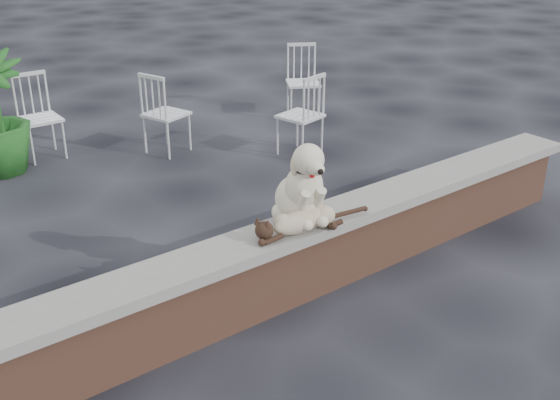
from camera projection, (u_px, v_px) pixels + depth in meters
ground at (293, 295)px, 5.10m from camera, size 60.00×60.00×0.00m
brick_wall at (293, 266)px, 5.00m from camera, size 6.00×0.30×0.50m
capstone at (293, 231)px, 4.88m from camera, size 6.20×0.40×0.08m
dog at (299, 180)px, 4.81m from camera, size 0.52×0.62×0.64m
cat at (303, 219)px, 4.75m from camera, size 1.14×0.48×0.19m
chair_d at (303, 82)px, 8.95m from camera, size 0.77×0.77×0.94m
chair_e at (166, 113)px, 7.71m from camera, size 0.71×0.71×0.94m
chair_c at (300, 114)px, 7.64m from camera, size 0.67×0.67×0.94m
chair_b at (40, 117)px, 7.54m from camera, size 0.57×0.57×0.94m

